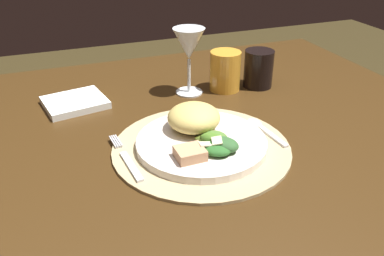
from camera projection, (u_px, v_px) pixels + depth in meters
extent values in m
cube|color=#3C2610|center=(218.00, 141.00, 0.82)|extent=(1.11, 1.05, 0.02)
cylinder|color=#38250D|center=(9.00, 201.00, 1.20)|extent=(0.09, 0.09, 0.68)
cylinder|color=#3C2210|center=(283.00, 143.00, 1.49)|extent=(0.09, 0.09, 0.68)
cylinder|color=tan|center=(201.00, 148.00, 0.77)|extent=(0.34, 0.34, 0.01)
cylinder|color=silver|center=(201.00, 143.00, 0.76)|extent=(0.25, 0.25, 0.02)
ellipsoid|color=#D7BC62|center=(194.00, 117.00, 0.78)|extent=(0.14, 0.14, 0.05)
ellipsoid|color=#487524|center=(214.00, 140.00, 0.73)|extent=(0.06, 0.06, 0.02)
ellipsoid|color=#4D611E|center=(208.00, 139.00, 0.75)|extent=(0.05, 0.05, 0.01)
ellipsoid|color=#4D7530|center=(216.00, 138.00, 0.74)|extent=(0.06, 0.06, 0.02)
ellipsoid|color=#296025|center=(215.00, 149.00, 0.71)|extent=(0.07, 0.07, 0.02)
ellipsoid|color=#305C2D|center=(224.00, 145.00, 0.72)|extent=(0.06, 0.07, 0.02)
cube|color=beige|center=(206.00, 144.00, 0.71)|extent=(0.03, 0.02, 0.01)
cube|color=beige|center=(217.00, 141.00, 0.71)|extent=(0.02, 0.03, 0.01)
cube|color=tan|center=(190.00, 153.00, 0.70)|extent=(0.05, 0.05, 0.02)
cube|color=silver|center=(131.00, 166.00, 0.70)|extent=(0.02, 0.10, 0.00)
cube|color=silver|center=(113.00, 142.00, 0.77)|extent=(0.01, 0.05, 0.00)
cube|color=silver|center=(115.00, 142.00, 0.78)|extent=(0.01, 0.05, 0.00)
cube|color=silver|center=(117.00, 141.00, 0.78)|extent=(0.01, 0.05, 0.00)
cube|color=silver|center=(119.00, 141.00, 0.78)|extent=(0.01, 0.05, 0.00)
cube|color=silver|center=(272.00, 136.00, 0.80)|extent=(0.02, 0.09, 0.00)
ellipsoid|color=silver|center=(255.00, 123.00, 0.84)|extent=(0.03, 0.04, 0.01)
cube|color=white|center=(75.00, 102.00, 0.93)|extent=(0.15, 0.14, 0.02)
cylinder|color=silver|center=(189.00, 92.00, 1.00)|extent=(0.07, 0.07, 0.00)
cylinder|color=silver|center=(189.00, 76.00, 0.98)|extent=(0.01, 0.01, 0.08)
cone|color=silver|center=(189.00, 44.00, 0.94)|extent=(0.08, 0.08, 0.07)
cylinder|color=gold|center=(225.00, 71.00, 1.00)|extent=(0.08, 0.08, 0.10)
cylinder|color=black|center=(258.00, 69.00, 1.02)|extent=(0.07, 0.07, 0.09)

